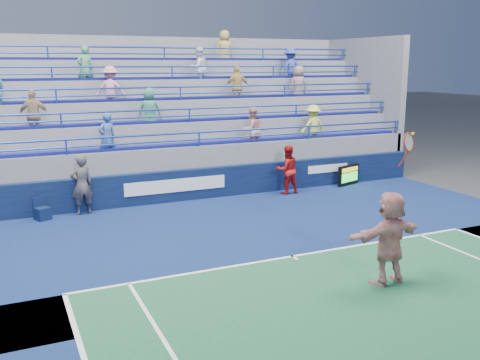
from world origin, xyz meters
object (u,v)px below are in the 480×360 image
serve_speed_board (348,175)px  ball_girl (287,170)px  line_judge (82,185)px  judge_chair (43,213)px  tennis_player (390,238)px

serve_speed_board → ball_girl: bearing=-175.9°
ball_girl → line_judge: bearing=0.3°
serve_speed_board → judge_chair: bearing=-179.4°
serve_speed_board → judge_chair: 11.42m
judge_chair → line_judge: (1.24, 0.14, 0.74)m
judge_chair → tennis_player: size_ratio=0.22×
line_judge → serve_speed_board: bearing=169.2°
serve_speed_board → judge_chair: serve_speed_board is taller
serve_speed_board → ball_girl: ball_girl is taller
serve_speed_board → line_judge: (-10.18, 0.03, 0.56)m
line_judge → tennis_player: bearing=111.5°
ball_girl → tennis_player: bearing=78.2°
tennis_player → ball_girl: bearing=76.1°
tennis_player → line_judge: 9.89m
line_judge → ball_girl: size_ratio=1.07×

